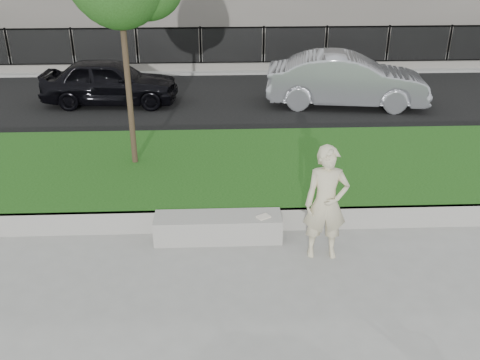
{
  "coord_description": "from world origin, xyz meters",
  "views": [
    {
      "loc": [
        -0.04,
        -6.82,
        4.68
      ],
      "look_at": [
        0.31,
        1.2,
        0.88
      ],
      "focal_mm": 40.0,
      "sensor_mm": 36.0,
      "label": 1
    }
  ],
  "objects_px": {
    "man": "(326,203)",
    "car_silver": "(347,80)",
    "book": "(264,217)",
    "car_dark": "(110,81)",
    "stone_bench": "(218,227)"
  },
  "relations": [
    {
      "from": "book",
      "to": "car_silver",
      "type": "relative_size",
      "value": 0.04
    },
    {
      "from": "book",
      "to": "car_dark",
      "type": "distance_m",
      "value": 8.5
    },
    {
      "from": "man",
      "to": "car_silver",
      "type": "distance_m",
      "value": 7.93
    },
    {
      "from": "car_silver",
      "to": "man",
      "type": "bearing_deg",
      "value": 172.91
    },
    {
      "from": "stone_bench",
      "to": "car_dark",
      "type": "bearing_deg",
      "value": 111.93
    },
    {
      "from": "man",
      "to": "book",
      "type": "bearing_deg",
      "value": 154.77
    },
    {
      "from": "car_silver",
      "to": "car_dark",
      "type": "bearing_deg",
      "value": 94.31
    },
    {
      "from": "man",
      "to": "book",
      "type": "distance_m",
      "value": 1.12
    },
    {
      "from": "stone_bench",
      "to": "book",
      "type": "xyz_separation_m",
      "value": [
        0.74,
        -0.07,
        0.22
      ]
    },
    {
      "from": "book",
      "to": "stone_bench",
      "type": "bearing_deg",
      "value": 142.83
    },
    {
      "from": "stone_bench",
      "to": "man",
      "type": "bearing_deg",
      "value": -18.56
    },
    {
      "from": "stone_bench",
      "to": "car_silver",
      "type": "xyz_separation_m",
      "value": [
        3.69,
        7.11,
        0.57
      ]
    },
    {
      "from": "stone_bench",
      "to": "car_silver",
      "type": "distance_m",
      "value": 8.03
    },
    {
      "from": "man",
      "to": "car_dark",
      "type": "height_order",
      "value": "man"
    },
    {
      "from": "car_silver",
      "to": "stone_bench",
      "type": "bearing_deg",
      "value": 160.47
    }
  ]
}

